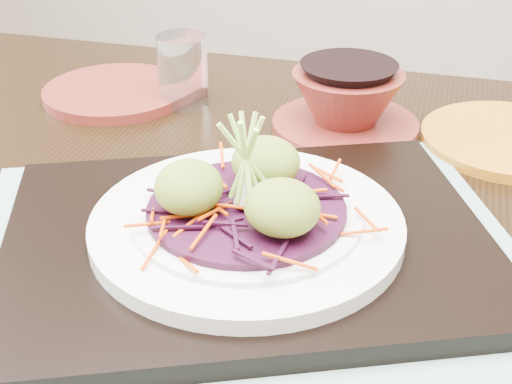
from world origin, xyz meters
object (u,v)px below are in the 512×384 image
at_px(terracotta_bowl_set, 346,106).
at_px(yellow_plate, 510,140).
at_px(terracotta_side_plate, 116,92).
at_px(dining_table, 263,307).
at_px(serving_tray, 247,241).
at_px(white_plate, 247,223).
at_px(water_glass, 183,71).

bearing_deg(terracotta_bowl_set, yellow_plate, 11.93).
distance_m(terracotta_side_plate, yellow_plate, 0.49).
xyz_separation_m(dining_table, serving_tray, (0.01, -0.06, 0.12)).
xyz_separation_m(terracotta_side_plate, yellow_plate, (0.49, 0.06, -0.00)).
height_order(dining_table, white_plate, white_plate).
relative_size(white_plate, terracotta_side_plate, 1.42).
relative_size(dining_table, water_glass, 15.88).
distance_m(white_plate, yellow_plate, 0.37).
bearing_deg(terracotta_side_plate, water_glass, 9.59).
height_order(terracotta_side_plate, terracotta_bowl_set, terracotta_bowl_set).
xyz_separation_m(dining_table, water_glass, (-0.20, 0.21, 0.15)).
bearing_deg(white_plate, dining_table, 98.68).
bearing_deg(dining_table, terracotta_side_plate, 138.43).
xyz_separation_m(water_glass, terracotta_bowl_set, (0.21, 0.00, -0.01)).
bearing_deg(serving_tray, water_glass, 96.04).
distance_m(terracotta_bowl_set, yellow_plate, 0.19).
relative_size(terracotta_side_plate, terracotta_bowl_set, 1.07).
relative_size(dining_table, terracotta_bowl_set, 8.07).
xyz_separation_m(serving_tray, terracotta_bowl_set, (0.00, 0.28, 0.02)).
xyz_separation_m(terracotta_bowl_set, yellow_plate, (0.18, 0.04, -0.03)).
height_order(dining_table, water_glass, water_glass).
distance_m(water_glass, terracotta_bowl_set, 0.21).
distance_m(white_plate, water_glass, 0.34).
height_order(white_plate, yellow_plate, white_plate).
xyz_separation_m(white_plate, terracotta_bowl_set, (0.00, 0.28, 0.00)).
bearing_deg(yellow_plate, dining_table, -127.56).
bearing_deg(terracotta_bowl_set, water_glass, -179.71).
xyz_separation_m(terracotta_side_plate, terracotta_bowl_set, (0.30, 0.02, 0.03)).
bearing_deg(serving_tray, terracotta_side_plate, 108.11).
height_order(white_plate, terracotta_bowl_set, terracotta_bowl_set).
relative_size(dining_table, yellow_plate, 7.05).
bearing_deg(white_plate, terracotta_side_plate, 139.23).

